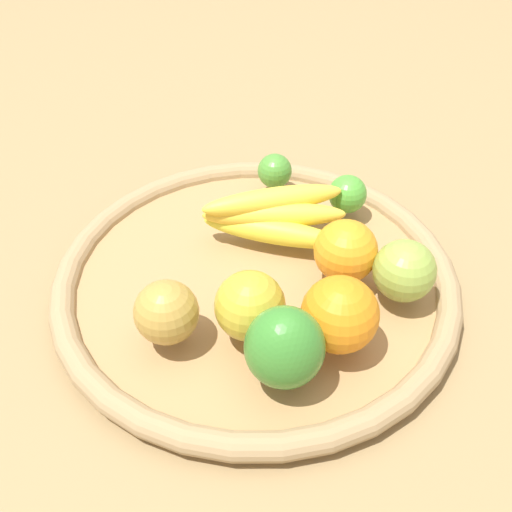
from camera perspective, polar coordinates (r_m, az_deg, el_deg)
The scene contains 11 objects.
ground_plane at distance 0.72m, azimuth 0.00°, elevation -3.17°, with size 2.40×2.40×0.00m, color #90764C.
basket at distance 0.71m, azimuth 0.00°, elevation -2.29°, with size 0.46×0.46×0.03m.
apple_1 at distance 0.61m, azimuth -0.56°, elevation -4.63°, with size 0.07×0.07×0.07m, color gold.
banana_bunch at distance 0.73m, azimuth 1.60°, elevation 3.78°, with size 0.17×0.15×0.06m.
lime_1 at distance 0.78m, azimuth 8.45°, elevation 5.69°, with size 0.05×0.05×0.05m, color green.
orange_0 at distance 0.67m, azimuth 8.29°, elevation 0.46°, with size 0.07×0.07×0.07m, color orange.
apple_0 at distance 0.66m, azimuth 13.56°, elevation -1.33°, with size 0.07×0.07×0.07m, color #8AA743.
apple_2 at distance 0.61m, azimuth -8.28°, elevation -5.17°, with size 0.07×0.07×0.07m, color #AD883C.
orange_1 at distance 0.60m, azimuth 7.75°, elevation -5.38°, with size 0.08×0.08×0.08m, color orange.
bell_pepper at distance 0.56m, azimuth 2.66°, elevation -8.47°, with size 0.07×0.07×0.09m, color #387F2D.
lime_0 at distance 0.81m, azimuth 1.74°, elevation 7.88°, with size 0.05×0.05×0.05m, color #4A8F33.
Camera 1 is at (0.32, -0.40, 0.51)m, focal length 43.26 mm.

